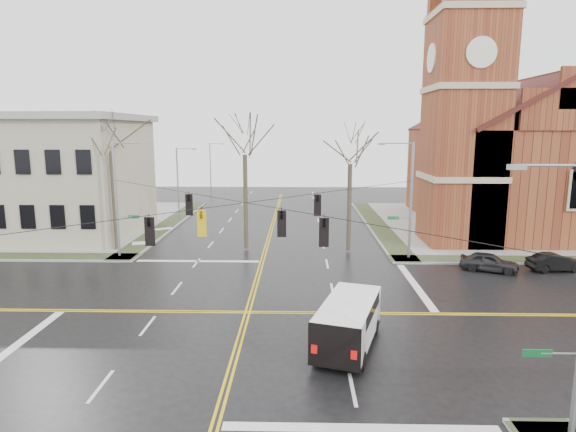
{
  "coord_description": "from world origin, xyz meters",
  "views": [
    {
      "loc": [
        2.88,
        -25.44,
        10.05
      ],
      "look_at": [
        2.12,
        6.0,
        4.41
      ],
      "focal_mm": 30.0,
      "sensor_mm": 36.0,
      "label": 1
    }
  ],
  "objects_px": {
    "signal_pole_ne": "(409,197)",
    "signal_pole_nw": "(118,196)",
    "cargo_van": "(349,319)",
    "parked_car_b": "(555,262)",
    "streetlight_north_a": "(179,180)",
    "tree_nw_near": "(245,148)",
    "church": "(513,146)",
    "streetlight_north_b": "(211,167)",
    "tree_ne": "(350,158)",
    "tree_nw_far": "(111,146)",
    "parked_car_a": "(489,262)"
  },
  "relations": [
    {
      "from": "streetlight_north_b",
      "to": "church",
      "type": "bearing_deg",
      "value": -33.25
    },
    {
      "from": "streetlight_north_b",
      "to": "parked_car_b",
      "type": "distance_m",
      "value": 50.96
    },
    {
      "from": "signal_pole_nw",
      "to": "tree_ne",
      "type": "relative_size",
      "value": 0.84
    },
    {
      "from": "tree_nw_far",
      "to": "church",
      "type": "bearing_deg",
      "value": 16.55
    },
    {
      "from": "church",
      "to": "cargo_van",
      "type": "height_order",
      "value": "church"
    },
    {
      "from": "signal_pole_ne",
      "to": "parked_car_b",
      "type": "relative_size",
      "value": 2.31
    },
    {
      "from": "signal_pole_nw",
      "to": "streetlight_north_a",
      "type": "distance_m",
      "value": 16.52
    },
    {
      "from": "signal_pole_nw",
      "to": "parked_car_b",
      "type": "height_order",
      "value": "signal_pole_nw"
    },
    {
      "from": "tree_nw_near",
      "to": "parked_car_b",
      "type": "bearing_deg",
      "value": -13.71
    },
    {
      "from": "parked_car_b",
      "to": "tree_ne",
      "type": "bearing_deg",
      "value": 63.88
    },
    {
      "from": "streetlight_north_a",
      "to": "tree_nw_far",
      "type": "bearing_deg",
      "value": -97.47
    },
    {
      "from": "tree_nw_near",
      "to": "church",
      "type": "bearing_deg",
      "value": 21.96
    },
    {
      "from": "streetlight_north_a",
      "to": "parked_car_b",
      "type": "xyz_separation_m",
      "value": [
        32.02,
        -19.46,
        -3.83
      ]
    },
    {
      "from": "church",
      "to": "streetlight_north_b",
      "type": "height_order",
      "value": "church"
    },
    {
      "from": "church",
      "to": "tree_nw_near",
      "type": "relative_size",
      "value": 2.32
    },
    {
      "from": "tree_ne",
      "to": "tree_nw_far",
      "type": "bearing_deg",
      "value": 179.89
    },
    {
      "from": "parked_car_b",
      "to": "streetlight_north_a",
      "type": "bearing_deg",
      "value": 52.17
    },
    {
      "from": "tree_nw_far",
      "to": "tree_nw_near",
      "type": "height_order",
      "value": "tree_nw_far"
    },
    {
      "from": "signal_pole_nw",
      "to": "streetlight_north_b",
      "type": "xyz_separation_m",
      "value": [
        0.67,
        36.5,
        -0.48
      ]
    },
    {
      "from": "signal_pole_ne",
      "to": "tree_nw_near",
      "type": "height_order",
      "value": "tree_nw_near"
    },
    {
      "from": "church",
      "to": "tree_nw_far",
      "type": "bearing_deg",
      "value": -163.45
    },
    {
      "from": "streetlight_north_b",
      "to": "streetlight_north_a",
      "type": "bearing_deg",
      "value": -90.0
    },
    {
      "from": "signal_pole_ne",
      "to": "tree_ne",
      "type": "relative_size",
      "value": 0.84
    },
    {
      "from": "signal_pole_nw",
      "to": "parked_car_b",
      "type": "distance_m",
      "value": 33.1
    },
    {
      "from": "parked_car_a",
      "to": "tree_ne",
      "type": "xyz_separation_m",
      "value": [
        -9.59,
        5.28,
        7.13
      ]
    },
    {
      "from": "parked_car_a",
      "to": "parked_car_b",
      "type": "distance_m",
      "value": 4.81
    },
    {
      "from": "church",
      "to": "tree_ne",
      "type": "xyz_separation_m",
      "value": [
        -17.8,
        -11.12,
        -0.63
      ]
    },
    {
      "from": "cargo_van",
      "to": "tree_nw_near",
      "type": "xyz_separation_m",
      "value": [
        -6.86,
        18.15,
        7.28
      ]
    },
    {
      "from": "church",
      "to": "signal_pole_ne",
      "type": "bearing_deg",
      "value": -135.34
    },
    {
      "from": "signal_pole_ne",
      "to": "cargo_van",
      "type": "height_order",
      "value": "signal_pole_ne"
    },
    {
      "from": "cargo_van",
      "to": "tree_nw_near",
      "type": "bearing_deg",
      "value": 127.97
    },
    {
      "from": "signal_pole_nw",
      "to": "tree_nw_far",
      "type": "bearing_deg",
      "value": 118.74
    },
    {
      "from": "cargo_van",
      "to": "parked_car_b",
      "type": "height_order",
      "value": "cargo_van"
    },
    {
      "from": "signal_pole_nw",
      "to": "parked_car_a",
      "type": "bearing_deg",
      "value": -6.39
    },
    {
      "from": "signal_pole_nw",
      "to": "streetlight_north_b",
      "type": "relative_size",
      "value": 1.12
    },
    {
      "from": "tree_ne",
      "to": "signal_pole_ne",
      "type": "bearing_deg",
      "value": -26.39
    },
    {
      "from": "tree_nw_far",
      "to": "signal_pole_nw",
      "type": "bearing_deg",
      "value": -61.26
    },
    {
      "from": "signal_pole_ne",
      "to": "streetlight_north_a",
      "type": "xyz_separation_m",
      "value": [
        -21.97,
        16.5,
        -0.48
      ]
    },
    {
      "from": "streetlight_north_a",
      "to": "tree_ne",
      "type": "bearing_deg",
      "value": -39.14
    },
    {
      "from": "tree_nw_far",
      "to": "tree_ne",
      "type": "bearing_deg",
      "value": -0.11
    },
    {
      "from": "parked_car_a",
      "to": "tree_ne",
      "type": "height_order",
      "value": "tree_ne"
    },
    {
      "from": "tree_nw_near",
      "to": "tree_ne",
      "type": "distance_m",
      "value": 8.64
    },
    {
      "from": "signal_pole_ne",
      "to": "signal_pole_nw",
      "type": "relative_size",
      "value": 1.0
    },
    {
      "from": "streetlight_north_b",
      "to": "tree_nw_far",
      "type": "distance_m",
      "value": 34.62
    },
    {
      "from": "tree_nw_far",
      "to": "tree_nw_near",
      "type": "xyz_separation_m",
      "value": [
        10.91,
        0.45,
        -0.21
      ]
    },
    {
      "from": "signal_pole_ne",
      "to": "parked_car_b",
      "type": "xyz_separation_m",
      "value": [
        10.05,
        -2.96,
        -4.31
      ]
    },
    {
      "from": "streetlight_north_b",
      "to": "cargo_van",
      "type": "bearing_deg",
      "value": -73.0
    },
    {
      "from": "cargo_van",
      "to": "parked_car_b",
      "type": "relative_size",
      "value": 1.58
    },
    {
      "from": "church",
      "to": "tree_nw_far",
      "type": "height_order",
      "value": "church"
    },
    {
      "from": "church",
      "to": "streetlight_north_a",
      "type": "distance_m",
      "value": 35.78
    }
  ]
}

